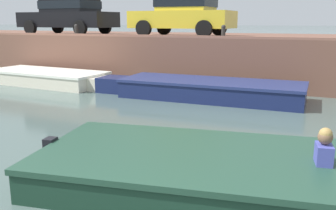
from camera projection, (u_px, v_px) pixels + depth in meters
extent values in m
plane|color=#4C605B|center=(216.00, 145.00, 7.10)|extent=(400.00, 400.00, 0.00)
cube|color=brown|center=(277.00, 58.00, 14.73)|extent=(60.00, 6.00, 1.73)
cube|color=#925F4C|center=(267.00, 38.00, 11.94)|extent=(60.00, 0.24, 0.08)
cube|color=silver|center=(46.00, 78.00, 13.91)|extent=(4.69, 2.13, 0.43)
cube|color=silver|center=(107.00, 84.00, 12.69)|extent=(0.99, 1.05, 0.43)
cube|color=white|center=(46.00, 72.00, 13.85)|extent=(4.76, 2.19, 0.08)
cube|color=brown|center=(39.00, 74.00, 14.03)|extent=(0.36, 1.63, 0.06)
cube|color=navy|center=(211.00, 91.00, 11.25)|extent=(5.42, 1.83, 0.49)
cube|color=navy|center=(117.00, 84.00, 12.43)|extent=(1.09, 0.98, 0.49)
cube|color=navy|center=(211.00, 82.00, 11.19)|extent=(5.48, 1.89, 0.08)
cube|color=brown|center=(224.00, 86.00, 11.07)|extent=(0.26, 1.58, 0.06)
cube|color=#193828|center=(252.00, 177.00, 5.14)|extent=(6.24, 3.19, 0.41)
cube|color=#244836|center=(253.00, 160.00, 5.09)|extent=(6.30, 3.26, 0.08)
cube|color=brown|center=(220.00, 164.00, 5.22)|extent=(0.56, 2.08, 0.06)
cube|color=black|center=(51.00, 152.00, 5.85)|extent=(0.19, 0.22, 0.45)
cube|color=#4C51B2|center=(323.00, 161.00, 4.86)|extent=(0.25, 0.35, 0.44)
sphere|color=brown|center=(325.00, 137.00, 4.79)|extent=(0.19, 0.19, 0.19)
sphere|color=tan|center=(326.00, 134.00, 4.78)|extent=(0.17, 0.17, 0.17)
cube|color=black|center=(68.00, 20.00, 16.39)|extent=(4.43, 1.89, 0.64)
cube|color=black|center=(70.00, 5.00, 16.18)|extent=(2.24, 1.59, 0.60)
cube|color=black|center=(70.00, 5.00, 16.18)|extent=(2.33, 1.62, 0.33)
cylinder|color=black|center=(30.00, 27.00, 16.26)|extent=(0.61, 0.21, 0.60)
cylinder|color=black|center=(58.00, 27.00, 17.79)|extent=(0.61, 0.21, 0.60)
cylinder|color=black|center=(80.00, 28.00, 15.13)|extent=(0.61, 0.21, 0.60)
cylinder|color=black|center=(105.00, 27.00, 16.65)|extent=(0.61, 0.21, 0.60)
cube|color=yellow|center=(182.00, 20.00, 14.35)|extent=(3.91, 1.88, 0.64)
cube|color=yellow|center=(186.00, 3.00, 14.15)|extent=(1.97, 1.62, 0.60)
cube|color=black|center=(186.00, 3.00, 14.15)|extent=(2.05, 1.66, 0.33)
cylinder|color=black|center=(144.00, 28.00, 14.09)|extent=(0.60, 0.20, 0.60)
cylinder|color=black|center=(164.00, 28.00, 15.71)|extent=(0.60, 0.20, 0.60)
cylinder|color=black|center=(204.00, 29.00, 13.13)|extent=(0.60, 0.20, 0.60)
cylinder|color=black|center=(219.00, 28.00, 14.75)|extent=(0.60, 0.20, 0.60)
cylinder|color=#2D2B28|center=(76.00, 31.00, 14.85)|extent=(0.14, 0.14, 0.35)
sphere|color=#2D2B28|center=(76.00, 26.00, 14.81)|extent=(0.15, 0.15, 0.15)
cylinder|color=#2D2B28|center=(223.00, 33.00, 12.59)|extent=(0.14, 0.14, 0.35)
sphere|color=#2D2B28|center=(223.00, 27.00, 12.55)|extent=(0.15, 0.15, 0.15)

